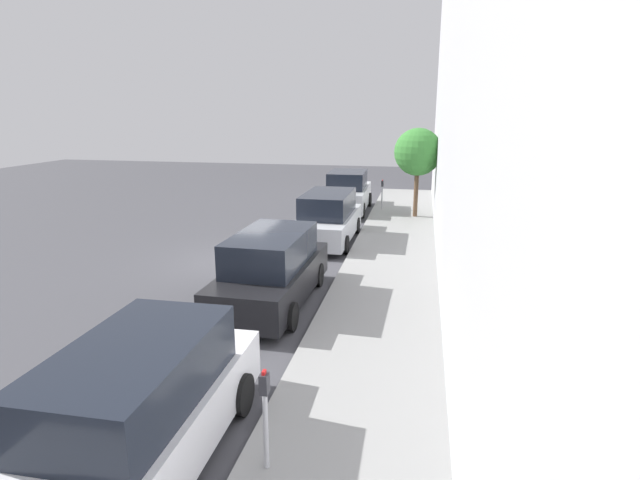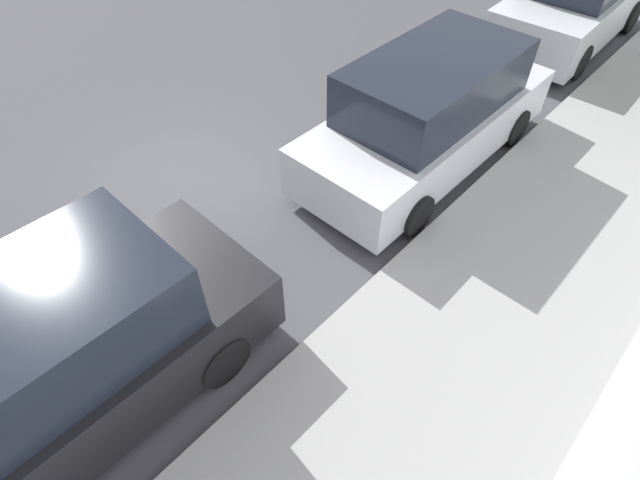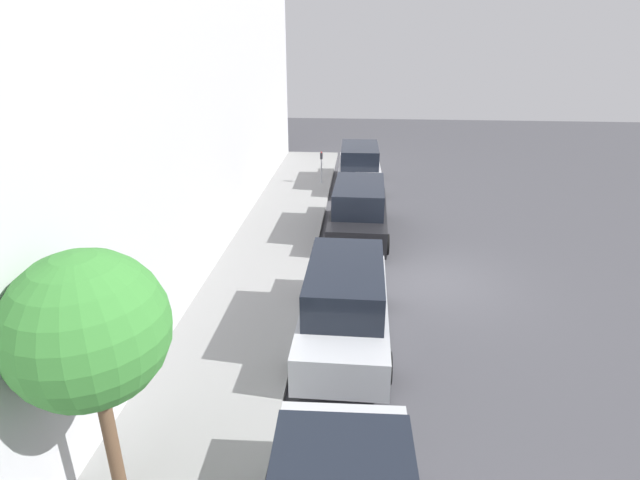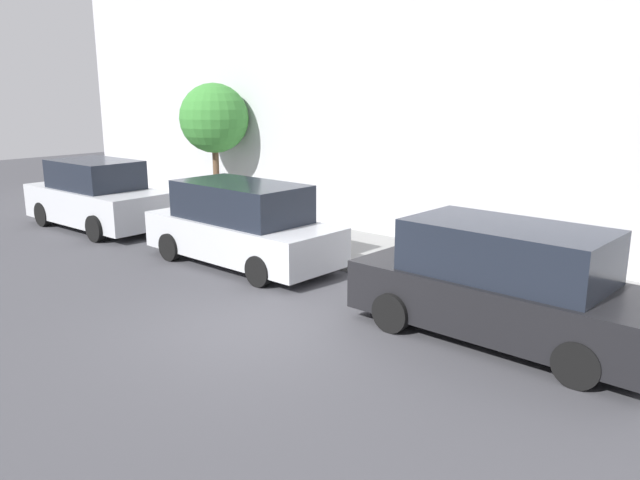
# 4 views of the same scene
# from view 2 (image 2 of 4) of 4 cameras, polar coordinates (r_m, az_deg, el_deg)

# --- Properties ---
(ground_plane) EXTENTS (60.00, 60.00, 0.00)m
(ground_plane) POSITION_cam_2_polar(r_m,az_deg,el_deg) (8.54, -15.00, 5.77)
(ground_plane) COLOR #424247
(sidewalk) EXTENTS (2.94, 32.00, 0.15)m
(sidewalk) POSITION_cam_2_polar(r_m,az_deg,el_deg) (6.24, 14.00, -14.33)
(sidewalk) COLOR gray
(sidewalk) RESTS_ON ground_plane
(parked_minivan_second) EXTENTS (2.02, 4.94, 1.90)m
(parked_minivan_second) POSITION_cam_2_polar(r_m,az_deg,el_deg) (5.80, -29.78, -13.25)
(parked_minivan_second) COLOR black
(parked_minivan_second) RESTS_ON ground_plane
(parked_minivan_third) EXTENTS (2.02, 4.92, 1.90)m
(parked_minivan_third) POSITION_cam_2_polar(r_m,az_deg,el_deg) (8.50, 12.37, 13.91)
(parked_minivan_third) COLOR #B7BABF
(parked_minivan_third) RESTS_ON ground_plane
(parked_suv_fourth) EXTENTS (2.08, 4.85, 1.98)m
(parked_suv_fourth) POSITION_cam_2_polar(r_m,az_deg,el_deg) (13.66, 27.18, 23.20)
(parked_suv_fourth) COLOR #B7BABF
(parked_suv_fourth) RESTS_ON ground_plane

